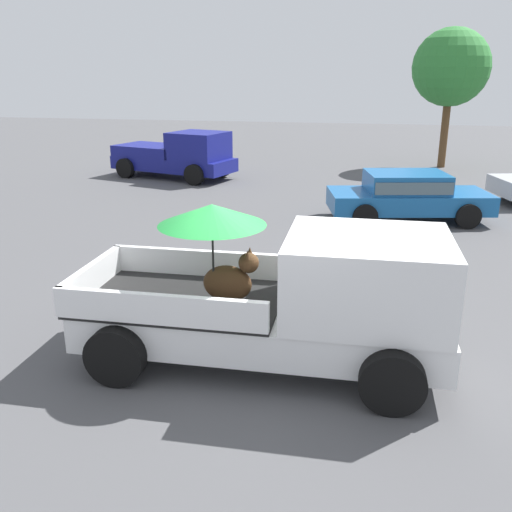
# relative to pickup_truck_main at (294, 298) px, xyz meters

# --- Properties ---
(ground_plane) EXTENTS (80.00, 80.00, 0.00)m
(ground_plane) POSITION_rel_pickup_truck_main_xyz_m (-0.45, -0.01, -0.99)
(ground_plane) COLOR #4C4C4F
(pickup_truck_main) EXTENTS (5.10, 2.35, 2.26)m
(pickup_truck_main) POSITION_rel_pickup_truck_main_xyz_m (0.00, 0.00, 0.00)
(pickup_truck_main) COLOR black
(pickup_truck_main) RESTS_ON ground
(pickup_truck_red) EXTENTS (5.11, 3.15, 1.80)m
(pickup_truck_red) POSITION_rel_pickup_truck_main_xyz_m (-6.54, 13.51, -0.11)
(pickup_truck_red) COLOR black
(pickup_truck_red) RESTS_ON ground
(parked_sedan_near) EXTENTS (4.58, 2.67, 1.33)m
(parked_sedan_near) POSITION_rel_pickup_truck_main_xyz_m (1.87, 8.59, -0.24)
(parked_sedan_near) COLOR black
(parked_sedan_near) RESTS_ON ground
(tree_by_lot) EXTENTS (3.16, 3.16, 5.71)m
(tree_by_lot) POSITION_rel_pickup_truck_main_xyz_m (3.75, 18.41, 3.11)
(tree_by_lot) COLOR brown
(tree_by_lot) RESTS_ON ground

